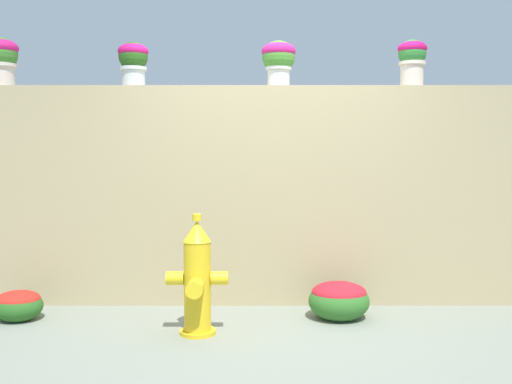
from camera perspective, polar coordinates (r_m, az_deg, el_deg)
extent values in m
plane|color=gray|center=(4.52, 2.36, -13.97)|extent=(24.00, 24.00, 0.00)
cube|color=tan|center=(5.31, 1.99, -0.34)|extent=(5.56, 0.33, 1.97)
cylinder|color=beige|center=(5.78, -23.56, 10.47)|extent=(0.23, 0.23, 0.21)
cylinder|color=beige|center=(5.79, -23.59, 11.34)|extent=(0.27, 0.27, 0.03)
sphere|color=#3B7A2B|center=(5.81, -23.62, 12.32)|extent=(0.30, 0.30, 0.30)
ellipsoid|color=#CB1B69|center=(5.81, -23.63, 12.82)|extent=(0.31, 0.31, 0.16)
cylinder|color=silver|center=(5.46, -11.75, 11.00)|extent=(0.20, 0.20, 0.18)
cylinder|color=silver|center=(5.46, -11.76, 11.78)|extent=(0.24, 0.24, 0.03)
sphere|color=#275719|center=(5.48, -11.78, 12.91)|extent=(0.26, 0.26, 0.26)
ellipsoid|color=#CA1567|center=(5.49, -11.79, 13.38)|extent=(0.27, 0.27, 0.14)
cylinder|color=silver|center=(5.36, 2.44, 11.23)|extent=(0.20, 0.20, 0.18)
cylinder|color=silver|center=(5.37, 2.44, 12.05)|extent=(0.23, 0.23, 0.03)
sphere|color=#41832B|center=(5.38, 2.44, 13.11)|extent=(0.30, 0.30, 0.30)
ellipsoid|color=#C01C6D|center=(5.39, 2.44, 13.66)|extent=(0.31, 0.31, 0.16)
cylinder|color=beige|center=(5.51, 15.28, 11.11)|extent=(0.20, 0.20, 0.23)
cylinder|color=beige|center=(5.53, 15.30, 12.11)|extent=(0.24, 0.24, 0.03)
sphere|color=#2E7830|center=(5.54, 15.32, 13.01)|extent=(0.25, 0.25, 0.25)
ellipsoid|color=#C7125F|center=(5.55, 15.33, 13.46)|extent=(0.26, 0.26, 0.14)
cylinder|color=yellow|center=(4.59, -5.55, -13.51)|extent=(0.28, 0.28, 0.03)
cylinder|color=yellow|center=(4.49, -5.58, -9.37)|extent=(0.21, 0.21, 0.71)
cone|color=yellow|center=(4.41, -5.62, -3.85)|extent=(0.22, 0.22, 0.16)
cylinder|color=yellow|center=(4.40, -5.63, -2.49)|extent=(0.07, 0.07, 0.05)
cylinder|color=yellow|center=(4.50, -7.76, -8.38)|extent=(0.13, 0.10, 0.10)
cylinder|color=yellow|center=(4.46, -3.39, -8.45)|extent=(0.13, 0.10, 0.10)
cylinder|color=yellow|center=(4.31, -5.82, -9.39)|extent=(0.13, 0.15, 0.13)
ellipsoid|color=#296122|center=(5.26, -22.14, -10.34)|extent=(0.40, 0.36, 0.26)
ellipsoid|color=red|center=(5.24, -22.16, -9.73)|extent=(0.36, 0.32, 0.14)
ellipsoid|color=#326E28|center=(4.96, 8.35, -10.58)|extent=(0.51, 0.46, 0.32)
ellipsoid|color=red|center=(4.94, 8.36, -9.77)|extent=(0.46, 0.41, 0.18)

